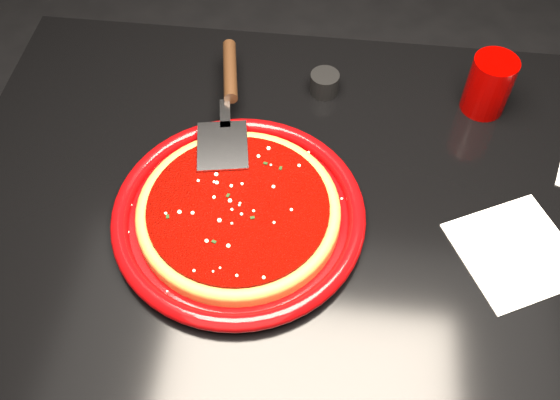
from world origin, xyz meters
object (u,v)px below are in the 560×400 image
object	(u,v)px
table	(315,309)
plate	(239,214)
ramekin	(325,83)
pizza_server	(228,103)
cup	(489,85)

from	to	relation	value
table	plate	bearing A→B (deg)	-160.58
plate	ramekin	world-z (taller)	ramekin
table	ramekin	bearing A→B (deg)	94.69
pizza_server	plate	bearing A→B (deg)	-86.99
table	cup	bearing A→B (deg)	43.09
plate	table	bearing A→B (deg)	19.42
table	ramekin	distance (m)	0.47
pizza_server	ramekin	world-z (taller)	pizza_server
pizza_server	cup	world-z (taller)	cup
plate	ramekin	bearing A→B (deg)	69.68
plate	ramekin	xyz separation A→B (m)	(0.11, 0.30, 0.01)
ramekin	plate	bearing A→B (deg)	-110.32
cup	ramekin	world-z (taller)	cup
plate	ramekin	size ratio (longest dim) A/B	7.52
table	pizza_server	xyz separation A→B (m)	(-0.18, 0.15, 0.42)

